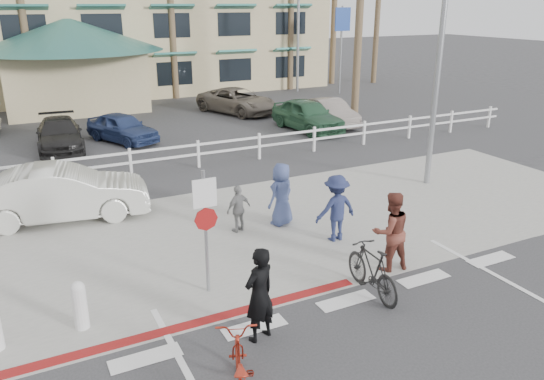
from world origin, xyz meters
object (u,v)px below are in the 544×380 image
sign_post (206,226)px  bike_red (238,372)px  car_white_sedan (62,193)px  bike_black (372,270)px

sign_post → bike_red: bearing=-102.2°
sign_post → bike_red: sign_post is taller
bike_red → car_white_sedan: car_white_sedan is taller
bike_red → bike_black: bike_black is taller
sign_post → bike_black: sign_post is taller
bike_red → bike_black: bearing=-135.7°
car_white_sedan → bike_black: bearing=-135.0°
bike_black → car_white_sedan: bearing=-50.5°
car_white_sedan → sign_post: bearing=-149.2°
sign_post → bike_black: (2.91, -1.58, -0.92)m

